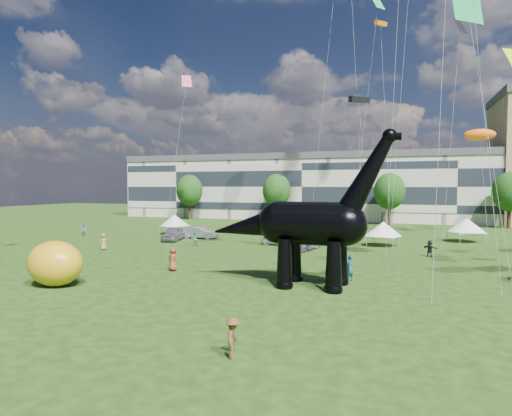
% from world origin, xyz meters
% --- Properties ---
extents(ground, '(220.00, 220.00, 0.00)m').
position_xyz_m(ground, '(0.00, 0.00, 0.00)').
color(ground, '#16330C').
rests_on(ground, ground).
extents(terrace_row, '(78.00, 11.00, 12.00)m').
position_xyz_m(terrace_row, '(-8.00, 62.00, 6.00)').
color(terrace_row, beige).
rests_on(terrace_row, ground).
extents(tree_far_left, '(5.20, 5.20, 9.44)m').
position_xyz_m(tree_far_left, '(-30.00, 53.00, 6.29)').
color(tree_far_left, '#382314').
rests_on(tree_far_left, ground).
extents(tree_mid_left, '(5.20, 5.20, 9.44)m').
position_xyz_m(tree_mid_left, '(-12.00, 53.00, 6.29)').
color(tree_mid_left, '#382314').
rests_on(tree_mid_left, ground).
extents(tree_mid_right, '(5.20, 5.20, 9.44)m').
position_xyz_m(tree_mid_right, '(8.00, 53.00, 6.29)').
color(tree_mid_right, '#382314').
rests_on(tree_mid_right, ground).
extents(tree_far_right, '(5.20, 5.20, 9.44)m').
position_xyz_m(tree_far_right, '(26.00, 53.00, 6.29)').
color(tree_far_right, '#382314').
rests_on(tree_far_right, ground).
extents(dinosaur_sculpture, '(13.02, 3.68, 10.66)m').
position_xyz_m(dinosaur_sculpture, '(3.80, 4.86, 4.02)').
color(dinosaur_sculpture, black).
rests_on(dinosaur_sculpture, ground).
extents(car_silver, '(2.89, 5.17, 1.66)m').
position_xyz_m(car_silver, '(-16.47, 22.89, 0.83)').
color(car_silver, '#BABABF').
rests_on(car_silver, ground).
extents(car_grey, '(4.84, 2.09, 1.55)m').
position_xyz_m(car_grey, '(-14.31, 25.67, 0.77)').
color(car_grey, gray).
rests_on(car_grey, ground).
extents(car_white, '(6.40, 3.97, 1.65)m').
position_xyz_m(car_white, '(-2.10, 23.28, 0.83)').
color(car_white, silver).
rests_on(car_white, ground).
extents(car_dark, '(3.18, 5.21, 1.41)m').
position_xyz_m(car_dark, '(0.37, 20.84, 0.71)').
color(car_dark, '#595960').
rests_on(car_dark, ground).
extents(gazebo_near, '(4.70, 4.70, 2.73)m').
position_xyz_m(gazebo_near, '(8.08, 26.17, 1.91)').
color(gazebo_near, white).
rests_on(gazebo_near, ground).
extents(gazebo_far, '(5.33, 5.33, 2.88)m').
position_xyz_m(gazebo_far, '(17.31, 32.92, 2.03)').
color(gazebo_far, white).
rests_on(gazebo_far, ground).
extents(gazebo_left, '(4.77, 4.77, 2.74)m').
position_xyz_m(gazebo_left, '(-19.80, 29.05, 1.93)').
color(gazebo_left, silver).
rests_on(gazebo_left, ground).
extents(inflatable_yellow, '(4.22, 3.39, 3.05)m').
position_xyz_m(inflatable_yellow, '(-11.97, -0.69, 1.52)').
color(inflatable_yellow, gold).
rests_on(inflatable_yellow, ground).
extents(visitors, '(55.16, 41.03, 1.86)m').
position_xyz_m(visitors, '(-4.59, 14.73, 0.85)').
color(visitors, '#5D2B62').
rests_on(visitors, ground).
extents(kites, '(53.69, 44.16, 27.49)m').
position_xyz_m(kites, '(17.05, 25.98, 19.83)').
color(kites, red).
rests_on(kites, ground).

